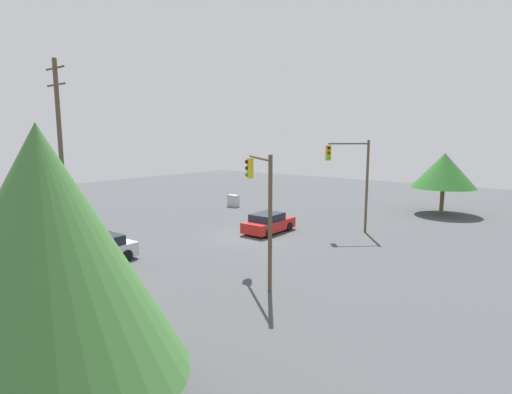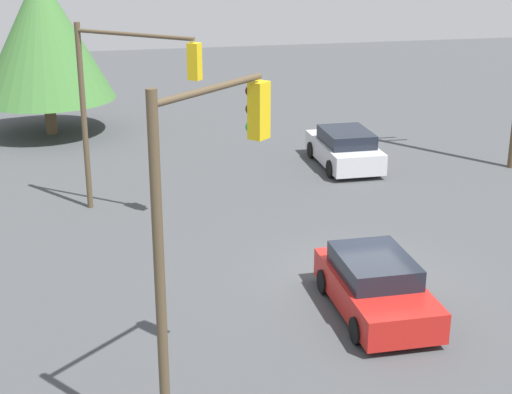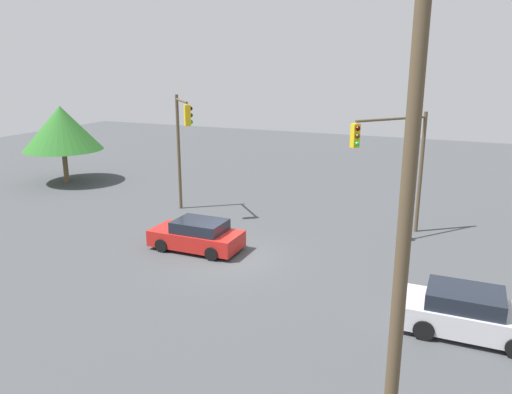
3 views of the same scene
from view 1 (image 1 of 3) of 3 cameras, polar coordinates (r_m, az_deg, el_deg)
name	(u,v)px [view 1 (image 1 of 3)]	position (r m, az deg, el deg)	size (l,w,h in m)	color
ground_plane	(251,236)	(27.39, -0.68, -5.62)	(80.00, 80.00, 0.00)	#424447
sedan_red	(268,223)	(28.37, 1.78, -3.75)	(2.00, 4.10, 1.39)	red
sedan_silver	(96,251)	(23.06, -21.84, -7.18)	(2.03, 4.10, 1.45)	silver
traffic_signal_main	(261,193)	(18.58, 0.65, 0.62)	(3.52, 2.92, 5.98)	brown
traffic_signal_cross	(352,171)	(28.46, 13.54, 3.66)	(2.38, 2.23, 6.52)	brown
utility_pole_tall	(61,147)	(28.43, -26.14, 6.41)	(2.20, 0.28, 11.53)	brown
electrical_cabinet	(233,201)	(38.97, -3.26, -0.54)	(1.10, 0.62, 1.14)	#B2B2AD
tree_left	(444,170)	(38.59, 25.27, 3.45)	(5.41, 5.41, 5.36)	brown
tree_right	(46,256)	(9.38, -27.84, -7.46)	(5.78, 5.78, 6.99)	brown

